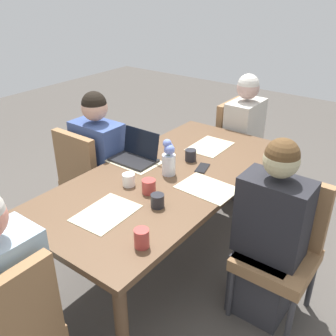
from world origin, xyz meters
TOP-DOWN VIEW (x-y plane):
  - ground_plane at (0.00, 0.00)m, footprint 10.00×10.00m
  - dining_table at (0.00, 0.00)m, footprint 1.98×0.95m
  - chair_near_left_near at (0.05, -0.77)m, footprint 0.44×0.44m
  - person_near_left_near at (-0.03, -0.71)m, footprint 0.36×0.40m
  - chair_head_right_left_mid at (1.32, 0.07)m, footprint 0.44×0.44m
  - person_head_right_left_mid at (1.26, -0.01)m, footprint 0.40×0.36m
  - chair_far_left_far at (-0.07, 0.82)m, footprint 0.44×0.44m
  - person_far_left_far at (0.00, 0.76)m, footprint 0.36×0.40m
  - chair_head_left_right_near at (-1.29, -0.11)m, footprint 0.44×0.44m
  - person_head_left_right_near at (-1.23, -0.04)m, footprint 0.40×0.36m
  - flower_vase at (-0.01, -0.00)m, footprint 0.09×0.10m
  - placemat_near_left_near at (-0.01, -0.31)m, footprint 0.27×0.37m
  - placemat_head_right_left_mid at (0.59, -0.00)m, footprint 0.37×0.28m
  - placemat_far_left_far at (0.00, 0.31)m, footprint 0.27×0.37m
  - placemat_head_left_right_near at (-0.58, -0.02)m, footprint 0.36×0.27m
  - laptop_near_left_near at (-0.04, -0.32)m, footprint 0.22×0.32m
  - coffee_mug_near_left at (0.36, 0.19)m, footprint 0.08×0.08m
  - coffee_mug_near_right at (0.27, -0.11)m, footprint 0.08×0.08m
  - coffee_mug_centre_left at (0.69, 0.36)m, footprint 0.08×0.08m
  - coffee_mug_centre_right at (-0.28, -0.00)m, footprint 0.08×0.08m
  - coffee_mug_far_left at (0.27, 0.05)m, footprint 0.09×0.09m
  - phone_black at (-0.22, 0.14)m, footprint 0.16×0.11m

SIDE VIEW (x-z plane):
  - ground_plane at x=0.00m, z-range 0.00..0.00m
  - chair_near_left_near at x=0.05m, z-range 0.05..0.95m
  - chair_head_right_left_mid at x=1.32m, z-range 0.05..0.95m
  - chair_far_left_far at x=-0.07m, z-range 0.05..0.95m
  - chair_head_left_right_near at x=-1.29m, z-range 0.05..0.95m
  - person_near_left_near at x=-0.03m, z-range -0.07..1.12m
  - person_head_right_left_mid at x=1.26m, z-range -0.07..1.12m
  - person_far_left_far at x=0.00m, z-range -0.07..1.12m
  - person_head_left_right_near at x=-1.23m, z-range -0.07..1.12m
  - dining_table at x=0.00m, z-range 0.29..1.03m
  - placemat_near_left_near at x=-0.01m, z-range 0.74..0.74m
  - placemat_head_right_left_mid at x=0.59m, z-range 0.74..0.74m
  - placemat_far_left_far at x=0.00m, z-range 0.74..0.74m
  - placemat_head_left_right_near at x=-0.58m, z-range 0.74..0.74m
  - phone_black at x=-0.22m, z-range 0.74..0.75m
  - coffee_mug_near_left at x=0.36m, z-range 0.74..0.82m
  - coffee_mug_near_right at x=0.27m, z-range 0.74..0.82m
  - coffee_mug_centre_right at x=-0.28m, z-range 0.74..0.82m
  - laptop_near_left_near at x=-0.04m, z-range 0.68..0.89m
  - coffee_mug_far_left at x=0.27m, z-range 0.74..0.83m
  - coffee_mug_centre_left at x=0.69m, z-range 0.74..0.84m
  - flower_vase at x=-0.01m, z-range 0.74..0.99m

